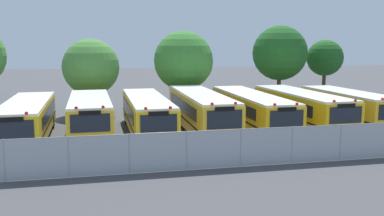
{
  "coord_description": "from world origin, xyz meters",
  "views": [
    {
      "loc": [
        -6.4,
        -26.79,
        5.73
      ],
      "look_at": [
        -0.64,
        0.0,
        1.6
      ],
      "focal_mm": 39.22,
      "sensor_mm": 36.0,
      "label": 1
    }
  ],
  "objects": [
    {
      "name": "school_bus_6",
      "position": [
        10.79,
        -0.09,
        1.36
      ],
      "size": [
        2.68,
        9.53,
        2.57
      ],
      "rotation": [
        0.0,
        0.0,
        3.16
      ],
      "color": "yellow",
      "rests_on": "ground_plane"
    },
    {
      "name": "school_bus_1",
      "position": [
        -7.21,
        -0.03,
        1.37
      ],
      "size": [
        2.81,
        9.79,
        2.6
      ],
      "rotation": [
        0.0,
        0.0,
        3.17
      ],
      "color": "yellow",
      "rests_on": "ground_plane"
    },
    {
      "name": "tree_3",
      "position": [
        9.77,
        9.45,
        4.96
      ],
      "size": [
        5.0,
        5.0,
        7.5
      ],
      "color": "#4C3823",
      "rests_on": "ground_plane"
    },
    {
      "name": "tree_4",
      "position": [
        14.96,
        10.81,
        4.55
      ],
      "size": [
        3.52,
        3.52,
        6.24
      ],
      "color": "#4C3823",
      "rests_on": "ground_plane"
    },
    {
      "name": "school_bus_3",
      "position": [
        -0.07,
        -0.03,
        1.44
      ],
      "size": [
        2.47,
        11.55,
        2.73
      ],
      "rotation": [
        0.0,
        0.0,
        3.14
      ],
      "color": "yellow",
      "rests_on": "ground_plane"
    },
    {
      "name": "tree_1",
      "position": [
        -7.23,
        8.64,
        3.86
      ],
      "size": [
        4.63,
        4.63,
        6.25
      ],
      "color": "#4C3823",
      "rests_on": "ground_plane"
    },
    {
      "name": "school_bus_2",
      "position": [
        -3.64,
        -0.03,
        1.35
      ],
      "size": [
        2.54,
        10.96,
        2.55
      ],
      "rotation": [
        0.0,
        0.0,
        3.15
      ],
      "color": "yellow",
      "rests_on": "ground_plane"
    },
    {
      "name": "tree_2",
      "position": [
        0.6,
        8.3,
        4.33
      ],
      "size": [
        5.1,
        5.02,
        6.92
      ],
      "color": "#4C3823",
      "rests_on": "ground_plane"
    },
    {
      "name": "school_bus_5",
      "position": [
        7.14,
        -0.06,
        1.38
      ],
      "size": [
        2.87,
        10.89,
        2.62
      ],
      "rotation": [
        0.0,
        0.0,
        3.17
      ],
      "color": "yellow",
      "rests_on": "ground_plane"
    },
    {
      "name": "school_bus_4",
      "position": [
        3.57,
        0.22,
        1.35
      ],
      "size": [
        2.5,
        11.63,
        2.55
      ],
      "rotation": [
        0.0,
        0.0,
        3.14
      ],
      "color": "yellow",
      "rests_on": "ground_plane"
    },
    {
      "name": "chainlink_fence",
      "position": [
        -0.11,
        -8.47,
        0.96
      ],
      "size": [
        26.09,
        0.07,
        1.85
      ],
      "color": "#9EA0A3",
      "rests_on": "ground_plane"
    },
    {
      "name": "school_bus_0",
      "position": [
        -10.91,
        -0.22,
        1.32
      ],
      "size": [
        2.79,
        10.64,
        2.5
      ],
      "rotation": [
        0.0,
        0.0,
        3.17
      ],
      "color": "yellow",
      "rests_on": "ground_plane"
    },
    {
      "name": "ground_plane",
      "position": [
        0.0,
        0.0,
        0.0
      ],
      "size": [
        160.0,
        160.0,
        0.0
      ],
      "primitive_type": "plane",
      "color": "#424244"
    }
  ]
}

